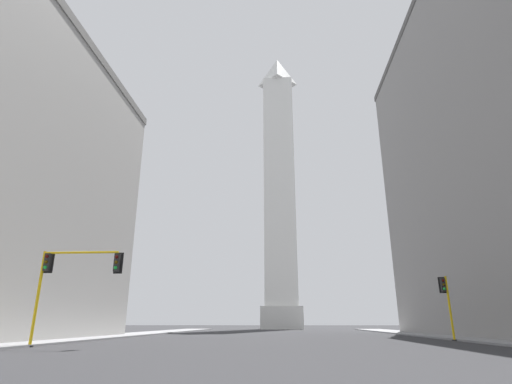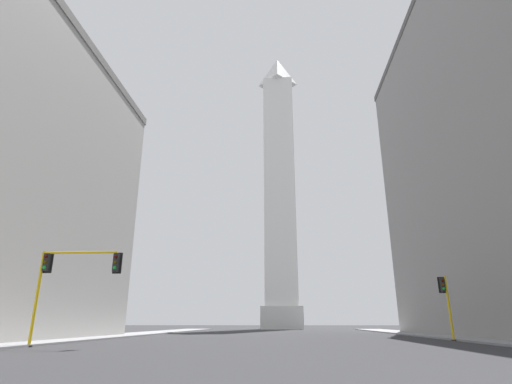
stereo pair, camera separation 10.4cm
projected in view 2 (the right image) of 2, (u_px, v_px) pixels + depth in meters
sidewalk_left at (63, 340)px, 31.88m from camera, size 5.00×104.79×0.15m
sidewalk_right at (502, 341)px, 29.50m from camera, size 5.00×104.79×0.15m
obelisk at (280, 184)px, 93.65m from camera, size 8.78×8.78×66.77m
traffic_light_mid_left at (67, 273)px, 25.12m from camera, size 5.35×0.50×5.76m
traffic_light_mid_right at (446, 297)px, 32.82m from camera, size 0.77×0.50×5.09m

